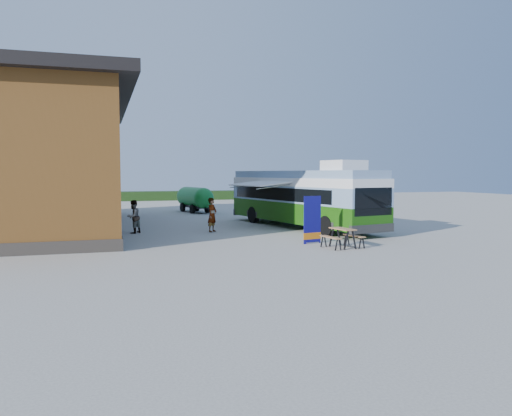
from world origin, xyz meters
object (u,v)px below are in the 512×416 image
object	(u,v)px
banner	(312,224)
person_b	(133,217)
picnic_table	(343,233)
bus	(301,196)
person_a	(212,215)
slurry_tanker	(195,198)

from	to	relation	value
banner	person_b	size ratio (longest dim) A/B	1.22
picnic_table	person_b	world-z (taller)	person_b
bus	picnic_table	world-z (taller)	bus
bus	person_a	xyz separation A→B (m)	(-5.36, -0.66, -0.89)
picnic_table	person_a	world-z (taller)	person_a
bus	person_a	bearing A→B (deg)	175.28
bus	person_b	bearing A→B (deg)	168.85
person_b	slurry_tanker	xyz separation A→B (m)	(5.51, 12.91, 0.29)
person_b	banner	bearing A→B (deg)	93.19
person_b	picnic_table	bearing A→B (deg)	89.31
bus	picnic_table	bearing A→B (deg)	-111.58
person_b	bus	bearing A→B (deg)	133.87
banner	picnic_table	distance (m)	1.73
picnic_table	banner	bearing A→B (deg)	105.61
picnic_table	slurry_tanker	world-z (taller)	slurry_tanker
person_a	slurry_tanker	world-z (taller)	slurry_tanker
bus	slurry_tanker	bearing A→B (deg)	95.17
slurry_tanker	bus	bearing A→B (deg)	-85.24
banner	bus	bearing A→B (deg)	60.17
person_a	bus	bearing A→B (deg)	-40.15
picnic_table	person_b	distance (m)	11.17
person_b	slurry_tanker	bearing A→B (deg)	-159.78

